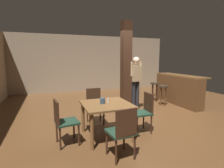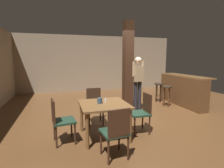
{
  "view_description": "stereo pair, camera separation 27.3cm",
  "coord_description": "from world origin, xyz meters",
  "px_view_note": "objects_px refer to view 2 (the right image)",
  "views": [
    {
      "loc": [
        -2.23,
        -4.37,
        1.68
      ],
      "look_at": [
        -0.66,
        -0.12,
        1.01
      ],
      "focal_mm": 28.0,
      "sensor_mm": 36.0,
      "label": 1
    },
    {
      "loc": [
        -1.97,
        -4.46,
        1.68
      ],
      "look_at": [
        -0.66,
        -0.12,
        1.01
      ],
      "focal_mm": 28.0,
      "sensor_mm": 36.0,
      "label": 2
    }
  ],
  "objects_px": {
    "chair_south": "(116,131)",
    "salt_shaker": "(105,100)",
    "chair_north": "(94,104)",
    "bar_counter": "(182,90)",
    "standing_person": "(138,80)",
    "bar_stool_near": "(167,91)",
    "chair_west": "(60,119)",
    "bar_stool_mid": "(159,88)",
    "napkin_cup": "(100,101)",
    "dining_table": "(104,109)",
    "chair_east": "(142,111)"
  },
  "relations": [
    {
      "from": "chair_west",
      "to": "napkin_cup",
      "type": "height_order",
      "value": "chair_west"
    },
    {
      "from": "chair_north",
      "to": "bar_stool_mid",
      "type": "distance_m",
      "value": 3.14
    },
    {
      "from": "standing_person",
      "to": "bar_counter",
      "type": "relative_size",
      "value": 0.81
    },
    {
      "from": "chair_south",
      "to": "salt_shaker",
      "type": "distance_m",
      "value": 1.0
    },
    {
      "from": "chair_north",
      "to": "bar_stool_near",
      "type": "xyz_separation_m",
      "value": [
        2.7,
        0.78,
        0.04
      ]
    },
    {
      "from": "chair_south",
      "to": "salt_shaker",
      "type": "height_order",
      "value": "chair_south"
    },
    {
      "from": "chair_north",
      "to": "chair_east",
      "type": "distance_m",
      "value": 1.3
    },
    {
      "from": "chair_north",
      "to": "salt_shaker",
      "type": "height_order",
      "value": "chair_north"
    },
    {
      "from": "salt_shaker",
      "to": "chair_east",
      "type": "bearing_deg",
      "value": -6.34
    },
    {
      "from": "bar_counter",
      "to": "chair_north",
      "type": "bearing_deg",
      "value": -166.43
    },
    {
      "from": "chair_west",
      "to": "bar_stool_mid",
      "type": "height_order",
      "value": "chair_west"
    },
    {
      "from": "chair_east",
      "to": "chair_south",
      "type": "bearing_deg",
      "value": -136.36
    },
    {
      "from": "standing_person",
      "to": "bar_stool_near",
      "type": "height_order",
      "value": "standing_person"
    },
    {
      "from": "standing_person",
      "to": "bar_counter",
      "type": "height_order",
      "value": "standing_person"
    },
    {
      "from": "napkin_cup",
      "to": "salt_shaker",
      "type": "distance_m",
      "value": 0.14
    },
    {
      "from": "chair_south",
      "to": "napkin_cup",
      "type": "height_order",
      "value": "chair_south"
    },
    {
      "from": "chair_north",
      "to": "salt_shaker",
      "type": "bearing_deg",
      "value": -84.39
    },
    {
      "from": "salt_shaker",
      "to": "bar_stool_mid",
      "type": "bearing_deg",
      "value": 40.09
    },
    {
      "from": "standing_person",
      "to": "bar_stool_near",
      "type": "xyz_separation_m",
      "value": [
        1.18,
        0.14,
        -0.46
      ]
    },
    {
      "from": "dining_table",
      "to": "chair_east",
      "type": "relative_size",
      "value": 1.11
    },
    {
      "from": "napkin_cup",
      "to": "salt_shaker",
      "type": "bearing_deg",
      "value": 17.13
    },
    {
      "from": "chair_north",
      "to": "bar_counter",
      "type": "distance_m",
      "value": 3.45
    },
    {
      "from": "chair_east",
      "to": "chair_west",
      "type": "relative_size",
      "value": 1.0
    },
    {
      "from": "bar_counter",
      "to": "bar_stool_near",
      "type": "distance_m",
      "value": 0.65
    },
    {
      "from": "dining_table",
      "to": "chair_east",
      "type": "distance_m",
      "value": 0.89
    },
    {
      "from": "chair_south",
      "to": "bar_stool_near",
      "type": "relative_size",
      "value": 1.23
    },
    {
      "from": "bar_counter",
      "to": "salt_shaker",
      "type": "bearing_deg",
      "value": -153.3
    },
    {
      "from": "salt_shaker",
      "to": "chair_south",
      "type": "bearing_deg",
      "value": -94.28
    },
    {
      "from": "napkin_cup",
      "to": "chair_south",
      "type": "bearing_deg",
      "value": -85.98
    },
    {
      "from": "dining_table",
      "to": "napkin_cup",
      "type": "distance_m",
      "value": 0.19
    },
    {
      "from": "napkin_cup",
      "to": "bar_counter",
      "type": "xyz_separation_m",
      "value": [
        3.4,
        1.69,
        -0.25
      ]
    },
    {
      "from": "chair_west",
      "to": "napkin_cup",
      "type": "distance_m",
      "value": 0.87
    },
    {
      "from": "chair_west",
      "to": "bar_stool_mid",
      "type": "distance_m",
      "value": 4.37
    },
    {
      "from": "dining_table",
      "to": "chair_west",
      "type": "xyz_separation_m",
      "value": [
        -0.9,
        -0.04,
        -0.12
      ]
    },
    {
      "from": "chair_north",
      "to": "chair_south",
      "type": "xyz_separation_m",
      "value": [
        0.01,
        -1.79,
        0.0
      ]
    },
    {
      "from": "dining_table",
      "to": "chair_north",
      "type": "relative_size",
      "value": 1.11
    },
    {
      "from": "chair_west",
      "to": "salt_shaker",
      "type": "relative_size",
      "value": 9.4
    },
    {
      "from": "napkin_cup",
      "to": "bar_counter",
      "type": "height_order",
      "value": "bar_counter"
    },
    {
      "from": "dining_table",
      "to": "bar_counter",
      "type": "bearing_deg",
      "value": 27.25
    },
    {
      "from": "chair_west",
      "to": "napkin_cup",
      "type": "xyz_separation_m",
      "value": [
        0.82,
        0.06,
        0.29
      ]
    },
    {
      "from": "dining_table",
      "to": "bar_stool_mid",
      "type": "height_order",
      "value": "dining_table"
    },
    {
      "from": "chair_east",
      "to": "dining_table",
      "type": "bearing_deg",
      "value": 178.43
    },
    {
      "from": "napkin_cup",
      "to": "bar_stool_near",
      "type": "height_order",
      "value": "napkin_cup"
    },
    {
      "from": "chair_east",
      "to": "chair_west",
      "type": "xyz_separation_m",
      "value": [
        -1.78,
        -0.01,
        0.0
      ]
    },
    {
      "from": "standing_person",
      "to": "chair_east",
      "type": "bearing_deg",
      "value": -111.32
    },
    {
      "from": "dining_table",
      "to": "bar_counter",
      "type": "relative_size",
      "value": 0.46
    },
    {
      "from": "chair_north",
      "to": "napkin_cup",
      "type": "bearing_deg",
      "value": -93.47
    },
    {
      "from": "dining_table",
      "to": "bar_stool_near",
      "type": "height_order",
      "value": "dining_table"
    },
    {
      "from": "bar_counter",
      "to": "bar_stool_mid",
      "type": "distance_m",
      "value": 0.85
    },
    {
      "from": "chair_west",
      "to": "bar_counter",
      "type": "height_order",
      "value": "bar_counter"
    }
  ]
}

